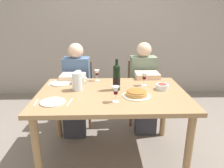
% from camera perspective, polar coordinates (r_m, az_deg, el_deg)
% --- Properties ---
extents(ground_plane, '(8.00, 8.00, 0.00)m').
position_cam_1_polar(ground_plane, '(2.52, 0.03, -18.69)').
color(ground_plane, slate).
extents(back_wall, '(8.00, 0.10, 2.80)m').
position_cam_1_polar(back_wall, '(4.07, -0.92, 16.69)').
color(back_wall, '#A3998E').
rests_on(back_wall, ground).
extents(dining_table, '(1.50, 1.00, 0.76)m').
position_cam_1_polar(dining_table, '(2.18, 0.03, -4.54)').
color(dining_table, '#9E7A51').
rests_on(dining_table, ground).
extents(wine_bottle, '(0.08, 0.08, 0.33)m').
position_cam_1_polar(wine_bottle, '(2.18, 1.24, 1.82)').
color(wine_bottle, black).
rests_on(wine_bottle, dining_table).
extents(water_pitcher, '(0.16, 0.11, 0.19)m').
position_cam_1_polar(water_pitcher, '(2.22, -9.24, 0.42)').
color(water_pitcher, silver).
rests_on(water_pitcher, dining_table).
extents(baked_tart, '(0.27, 0.27, 0.06)m').
position_cam_1_polar(baked_tart, '(2.05, 6.60, -2.54)').
color(baked_tart, white).
rests_on(baked_tart, dining_table).
extents(salad_bowl, '(0.13, 0.13, 0.07)m').
position_cam_1_polar(salad_bowl, '(2.28, 13.35, -0.61)').
color(salad_bowl, silver).
rests_on(salad_bowl, dining_table).
extents(wine_glass_left_diner, '(0.07, 0.07, 0.15)m').
position_cam_1_polar(wine_glass_left_diner, '(1.89, 1.01, -1.91)').
color(wine_glass_left_diner, silver).
rests_on(wine_glass_left_diner, dining_table).
extents(wine_glass_right_diner, '(0.07, 0.07, 0.15)m').
position_cam_1_polar(wine_glass_right_diner, '(2.35, 8.65, 1.97)').
color(wine_glass_right_diner, silver).
rests_on(wine_glass_right_diner, dining_table).
extents(wine_glass_centre, '(0.07, 0.07, 0.15)m').
position_cam_1_polar(wine_glass_centre, '(2.42, -9.02, 2.53)').
color(wine_glass_centre, silver).
rests_on(wine_glass_centre, dining_table).
extents(wine_glass_spare, '(0.06, 0.06, 0.13)m').
position_cam_1_polar(wine_glass_spare, '(2.50, -4.05, 2.92)').
color(wine_glass_spare, silver).
rests_on(wine_glass_spare, dining_table).
extents(dinner_plate_left_setting, '(0.22, 0.22, 0.01)m').
position_cam_1_polar(dinner_plate_left_setting, '(1.98, -15.64, -4.68)').
color(dinner_plate_left_setting, white).
rests_on(dinner_plate_left_setting, dining_table).
extents(dinner_plate_right_setting, '(0.23, 0.23, 0.01)m').
position_cam_1_polar(dinner_plate_right_setting, '(2.48, -13.56, 0.23)').
color(dinner_plate_right_setting, silver).
rests_on(dinner_plate_right_setting, dining_table).
extents(fork_left_setting, '(0.03, 0.16, 0.00)m').
position_cam_1_polar(fork_left_setting, '(2.02, -19.78, -4.72)').
color(fork_left_setting, silver).
rests_on(fork_left_setting, dining_table).
extents(knife_left_setting, '(0.03, 0.18, 0.00)m').
position_cam_1_polar(knife_left_setting, '(1.95, -11.33, -4.81)').
color(knife_left_setting, silver).
rests_on(knife_left_setting, dining_table).
extents(knife_right_setting, '(0.02, 0.18, 0.00)m').
position_cam_1_polar(knife_right_setting, '(2.46, -10.13, 0.19)').
color(knife_right_setting, silver).
rests_on(knife_right_setting, dining_table).
extents(spoon_right_setting, '(0.03, 0.16, 0.00)m').
position_cam_1_polar(spoon_right_setting, '(2.51, -16.36, 0.13)').
color(spoon_right_setting, silver).
rests_on(spoon_right_setting, dining_table).
extents(chair_left, '(0.42, 0.42, 0.87)m').
position_cam_1_polar(chair_left, '(3.08, -8.83, -1.24)').
color(chair_left, brown).
rests_on(chair_left, ground).
extents(diner_left, '(0.35, 0.51, 1.16)m').
position_cam_1_polar(diner_left, '(2.82, -9.66, -0.56)').
color(diner_left, '#4C6B93').
rests_on(diner_left, ground).
extents(chair_right, '(0.40, 0.40, 0.87)m').
position_cam_1_polar(chair_right, '(3.14, 7.71, -0.76)').
color(chair_right, brown).
rests_on(chair_right, ground).
extents(diner_right, '(0.34, 0.50, 1.16)m').
position_cam_1_polar(diner_right, '(2.89, 8.59, -0.05)').
color(diner_right, gray).
rests_on(diner_right, ground).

